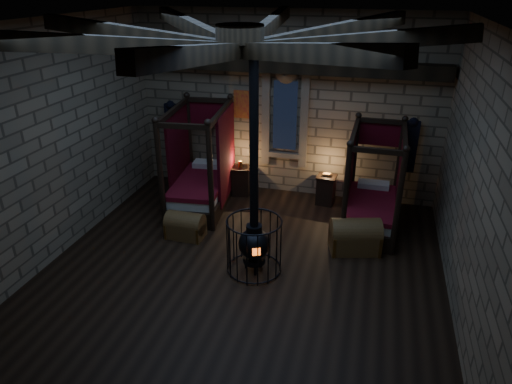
% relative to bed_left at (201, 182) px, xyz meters
% --- Properties ---
extents(room, '(7.02, 7.02, 4.29)m').
position_rel_bed_left_xyz_m(room, '(1.65, -2.15, 3.18)').
color(room, black).
rests_on(room, ground).
extents(bed_left, '(1.37, 2.28, 2.27)m').
position_rel_bed_left_xyz_m(bed_left, '(0.00, 0.00, 0.00)').
color(bed_left, black).
rests_on(bed_left, ground).
extents(bed_right, '(1.08, 2.01, 2.08)m').
position_rel_bed_left_xyz_m(bed_right, '(3.77, -0.01, -0.05)').
color(bed_right, black).
rests_on(bed_right, ground).
extents(trunk_left, '(0.76, 0.49, 0.55)m').
position_rel_bed_left_xyz_m(trunk_left, '(0.20, -1.45, -0.32)').
color(trunk_left, brown).
rests_on(trunk_left, ground).
extents(trunk_right, '(1.04, 0.81, 0.68)m').
position_rel_bed_left_xyz_m(trunk_right, '(3.53, -1.08, -0.26)').
color(trunk_right, brown).
rests_on(trunk_right, ground).
extents(nightstand_left, '(0.51, 0.50, 0.86)m').
position_rel_bed_left_xyz_m(nightstand_left, '(0.69, 0.77, -0.20)').
color(nightstand_left, black).
rests_on(nightstand_left, ground).
extents(nightstand_right, '(0.46, 0.45, 0.75)m').
position_rel_bed_left_xyz_m(nightstand_right, '(2.74, 0.80, -0.21)').
color(nightstand_right, black).
rests_on(nightstand_right, ground).
extents(stove, '(0.98, 0.98, 4.05)m').
position_rel_bed_left_xyz_m(stove, '(1.85, -2.21, 0.05)').
color(stove, black).
rests_on(stove, ground).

